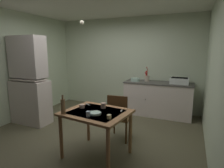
{
  "coord_description": "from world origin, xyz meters",
  "views": [
    {
      "loc": [
        1.79,
        -3.16,
        1.71
      ],
      "look_at": [
        0.38,
        0.09,
        1.06
      ],
      "focal_mm": 29.74,
      "sensor_mm": 36.0,
      "label": 1
    }
  ],
  "objects_px": {
    "hutch_cabinet": "(30,84)",
    "chair_far_side": "(119,116)",
    "sink_basin": "(179,81)",
    "serving_bowl_wide": "(95,113)",
    "glass_bottle": "(63,106)",
    "mixing_bowl_counter": "(135,80)",
    "dining_table": "(96,118)",
    "mug_dark": "(82,106)",
    "hand_pump": "(146,75)"
  },
  "relations": [
    {
      "from": "dining_table",
      "to": "glass_bottle",
      "type": "distance_m",
      "value": 0.55
    },
    {
      "from": "dining_table",
      "to": "mug_dark",
      "type": "bearing_deg",
      "value": 167.69
    },
    {
      "from": "hand_pump",
      "to": "sink_basin",
      "type": "bearing_deg",
      "value": -3.08
    },
    {
      "from": "sink_basin",
      "to": "serving_bowl_wide",
      "type": "bearing_deg",
      "value": -112.64
    },
    {
      "from": "sink_basin",
      "to": "serving_bowl_wide",
      "type": "xyz_separation_m",
      "value": [
        -1.03,
        -2.48,
        -0.19
      ]
    },
    {
      "from": "serving_bowl_wide",
      "to": "glass_bottle",
      "type": "distance_m",
      "value": 0.5
    },
    {
      "from": "hutch_cabinet",
      "to": "mixing_bowl_counter",
      "type": "distance_m",
      "value": 2.64
    },
    {
      "from": "chair_far_side",
      "to": "glass_bottle",
      "type": "relative_size",
      "value": 3.04
    },
    {
      "from": "mixing_bowl_counter",
      "to": "chair_far_side",
      "type": "bearing_deg",
      "value": -83.8
    },
    {
      "from": "glass_bottle",
      "to": "chair_far_side",
      "type": "bearing_deg",
      "value": 59.42
    },
    {
      "from": "mug_dark",
      "to": "hand_pump",
      "type": "bearing_deg",
      "value": 77.0
    },
    {
      "from": "mixing_bowl_counter",
      "to": "serving_bowl_wide",
      "type": "height_order",
      "value": "mixing_bowl_counter"
    },
    {
      "from": "mug_dark",
      "to": "sink_basin",
      "type": "bearing_deg",
      "value": 58.99
    },
    {
      "from": "dining_table",
      "to": "serving_bowl_wide",
      "type": "bearing_deg",
      "value": -70.19
    },
    {
      "from": "serving_bowl_wide",
      "to": "mug_dark",
      "type": "relative_size",
      "value": 2.12
    },
    {
      "from": "mixing_bowl_counter",
      "to": "mug_dark",
      "type": "xyz_separation_m",
      "value": [
        -0.26,
        -2.25,
        -0.14
      ]
    },
    {
      "from": "serving_bowl_wide",
      "to": "mug_dark",
      "type": "distance_m",
      "value": 0.39
    },
    {
      "from": "hutch_cabinet",
      "to": "chair_far_side",
      "type": "height_order",
      "value": "hutch_cabinet"
    },
    {
      "from": "sink_basin",
      "to": "dining_table",
      "type": "relative_size",
      "value": 0.4
    },
    {
      "from": "sink_basin",
      "to": "mug_dark",
      "type": "relative_size",
      "value": 5.08
    },
    {
      "from": "sink_basin",
      "to": "dining_table",
      "type": "distance_m",
      "value": 2.62
    },
    {
      "from": "dining_table",
      "to": "mixing_bowl_counter",
      "type": "bearing_deg",
      "value": 91.06
    },
    {
      "from": "mixing_bowl_counter",
      "to": "glass_bottle",
      "type": "height_order",
      "value": "glass_bottle"
    },
    {
      "from": "dining_table",
      "to": "mug_dark",
      "type": "height_order",
      "value": "mug_dark"
    },
    {
      "from": "dining_table",
      "to": "serving_bowl_wide",
      "type": "distance_m",
      "value": 0.17
    },
    {
      "from": "hand_pump",
      "to": "chair_far_side",
      "type": "xyz_separation_m",
      "value": [
        -0.1,
        -1.77,
        -0.57
      ]
    },
    {
      "from": "dining_table",
      "to": "chair_far_side",
      "type": "bearing_deg",
      "value": 77.74
    },
    {
      "from": "hand_pump",
      "to": "glass_bottle",
      "type": "bearing_deg",
      "value": -103.44
    },
    {
      "from": "dining_table",
      "to": "glass_bottle",
      "type": "relative_size",
      "value": 3.68
    },
    {
      "from": "hand_pump",
      "to": "mug_dark",
      "type": "height_order",
      "value": "hand_pump"
    },
    {
      "from": "chair_far_side",
      "to": "mug_dark",
      "type": "bearing_deg",
      "value": -127.85
    },
    {
      "from": "mixing_bowl_counter",
      "to": "glass_bottle",
      "type": "xyz_separation_m",
      "value": [
        -0.37,
        -2.61,
        -0.05
      ]
    },
    {
      "from": "glass_bottle",
      "to": "serving_bowl_wide",
      "type": "bearing_deg",
      "value": 21.27
    },
    {
      "from": "dining_table",
      "to": "mug_dark",
      "type": "relative_size",
      "value": 12.59
    },
    {
      "from": "sink_basin",
      "to": "glass_bottle",
      "type": "relative_size",
      "value": 1.48
    },
    {
      "from": "sink_basin",
      "to": "serving_bowl_wide",
      "type": "height_order",
      "value": "sink_basin"
    },
    {
      "from": "chair_far_side",
      "to": "serving_bowl_wide",
      "type": "height_order",
      "value": "chair_far_side"
    },
    {
      "from": "hutch_cabinet",
      "to": "sink_basin",
      "type": "xyz_separation_m",
      "value": [
        3.16,
        1.73,
        0.01
      ]
    },
    {
      "from": "glass_bottle",
      "to": "mug_dark",
      "type": "bearing_deg",
      "value": 73.68
    },
    {
      "from": "hand_pump",
      "to": "dining_table",
      "type": "relative_size",
      "value": 0.36
    },
    {
      "from": "mixing_bowl_counter",
      "to": "chair_far_side",
      "type": "distance_m",
      "value": 1.74
    },
    {
      "from": "mug_dark",
      "to": "hutch_cabinet",
      "type": "bearing_deg",
      "value": 162.26
    },
    {
      "from": "hutch_cabinet",
      "to": "chair_far_side",
      "type": "relative_size",
      "value": 2.24
    },
    {
      "from": "hutch_cabinet",
      "to": "hand_pump",
      "type": "bearing_deg",
      "value": 37.45
    },
    {
      "from": "mug_dark",
      "to": "chair_far_side",
      "type": "bearing_deg",
      "value": 52.15
    },
    {
      "from": "sink_basin",
      "to": "serving_bowl_wide",
      "type": "distance_m",
      "value": 2.69
    },
    {
      "from": "chair_far_side",
      "to": "serving_bowl_wide",
      "type": "distance_m",
      "value": 0.81
    },
    {
      "from": "sink_basin",
      "to": "chair_far_side",
      "type": "xyz_separation_m",
      "value": [
        -0.94,
        -1.73,
        -0.48
      ]
    },
    {
      "from": "sink_basin",
      "to": "glass_bottle",
      "type": "bearing_deg",
      "value": -119.23
    },
    {
      "from": "dining_table",
      "to": "serving_bowl_wide",
      "type": "xyz_separation_m",
      "value": [
        0.04,
        -0.11,
        0.12
      ]
    }
  ]
}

